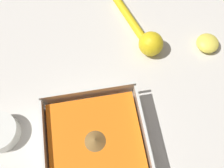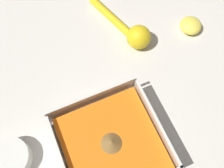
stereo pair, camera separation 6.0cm
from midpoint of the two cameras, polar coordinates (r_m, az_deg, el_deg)
The scene contains 4 objects.
ground_plane at distance 0.59m, azimuth 0.47°, elevation -13.44°, with size 4.00×4.00×0.00m, color beige.
square_dish at distance 0.57m, azimuth -0.54°, elevation -12.66°, with size 0.21×0.21×0.06m.
lemon_squeezer at distance 0.68m, azimuth 9.92°, elevation 9.63°, with size 0.10×0.21×0.06m.
lemon_half at distance 0.73m, azimuth 22.35°, elevation 7.97°, with size 0.06×0.06×0.03m.
Camera 1 is at (-0.01, 0.12, 0.58)m, focal length 42.00 mm.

